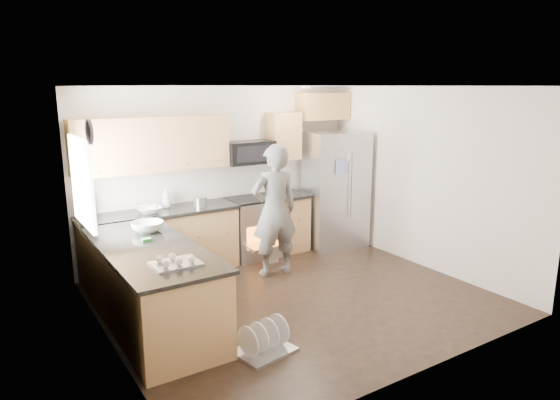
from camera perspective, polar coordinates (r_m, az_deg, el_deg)
ground at (r=6.39m, az=1.80°, el=-11.11°), size 4.50×4.50×0.00m
room_shell at (r=5.91m, az=1.53°, el=3.88°), size 4.54×4.04×2.62m
back_cabinet_run at (r=7.29m, az=-9.79°, el=-0.28°), size 4.45×0.64×2.50m
peninsula at (r=5.71m, az=-14.50°, el=-9.47°), size 0.96×2.36×1.04m
stove_range at (r=7.71m, az=-3.12°, el=-1.59°), size 0.76×0.97×1.79m
refrigerator at (r=8.23m, az=6.33°, el=1.19°), size 1.03×0.87×1.89m
person at (r=6.89m, az=-0.64°, el=-1.21°), size 0.72×0.52×1.85m
dish_rack at (r=5.17m, az=-1.84°, el=-16.10°), size 0.62×0.53×0.34m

